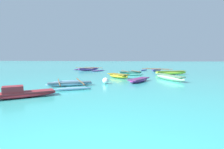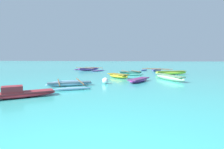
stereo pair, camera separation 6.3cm
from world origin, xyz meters
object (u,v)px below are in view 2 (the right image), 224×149
moored_boat_3 (130,73)px  moored_boat_8 (169,77)px  moored_boat_0 (70,84)px  mooring_buoy_1 (105,81)px  moored_boat_5 (89,69)px  moored_boat_6 (20,93)px  moored_boat_7 (157,70)px  moored_boat_4 (118,76)px  moored_boat_2 (139,80)px  moored_boat_1 (171,72)px

moored_boat_3 → moored_boat_8: size_ratio=0.98×
moored_boat_0 → mooring_buoy_1: mooring_buoy_1 is taller
mooring_buoy_1 → moored_boat_5: bearing=114.4°
moored_boat_5 → moored_boat_8: size_ratio=1.35×
moored_boat_5 → moored_boat_6: 18.94m
moored_boat_7 → moored_boat_3: bearing=178.0°
moored_boat_5 → moored_boat_3: bearing=-94.4°
moored_boat_0 → moored_boat_5: (-3.85, 14.84, 0.07)m
moored_boat_8 → moored_boat_4: bearing=-127.2°
moored_boat_2 → mooring_buoy_1: 2.89m
moored_boat_0 → moored_boat_6: (-0.75, -3.84, 0.05)m
moored_boat_4 → mooring_buoy_1: size_ratio=5.50×
mooring_buoy_1 → moored_boat_1: bearing=57.2°
moored_boat_8 → mooring_buoy_1: (-4.97, -3.29, -0.03)m
moored_boat_8 → moored_boat_3: bearing=-168.7°
moored_boat_8 → moored_boat_0: bearing=-83.0°
moored_boat_0 → moored_boat_7: bearing=36.4°
moored_boat_2 → moored_boat_3: 6.81m
moored_boat_5 → moored_boat_6: bearing=-139.3°
moored_boat_6 → moored_boat_0: bearing=37.7°
moored_boat_1 → moored_boat_8: moored_boat_8 is taller
moored_boat_2 → moored_boat_3: size_ratio=0.77×
moored_boat_1 → moored_boat_8: 5.73m
moored_boat_1 → moored_boat_5: bearing=137.1°
moored_boat_2 → mooring_buoy_1: bearing=145.3°
moored_boat_4 → moored_boat_7: moored_boat_4 is taller
moored_boat_0 → moored_boat_6: size_ratio=1.49×
moored_boat_3 → moored_boat_8: bearing=-75.5°
moored_boat_4 → moored_boat_5: (-6.27, 9.17, 0.00)m
mooring_buoy_1 → moored_boat_8: bearing=33.5°
moored_boat_5 → moored_boat_7: moored_boat_5 is taller
moored_boat_8 → moored_boat_6: bearing=-69.5°
moored_boat_2 → moored_boat_4: bearing=62.8°
moored_boat_3 → moored_boat_7: (3.37, 5.84, -0.01)m
moored_boat_2 → moored_boat_4: (-2.15, 2.53, 0.06)m
moored_boat_8 → mooring_buoy_1: size_ratio=8.30×
moored_boat_7 → moored_boat_2: bearing=-160.8°
moored_boat_0 → moored_boat_1: bearing=22.1°
moored_boat_4 → moored_boat_7: bearing=108.2°
moored_boat_4 → mooring_buoy_1: mooring_buoy_1 is taller
moored_boat_6 → moored_boat_7: size_ratio=0.58×
moored_boat_3 → moored_boat_8: moored_boat_8 is taller
moored_boat_2 → mooring_buoy_1: (-2.42, -1.57, 0.07)m
moored_boat_4 → moored_boat_7: (4.11, 9.98, -0.05)m
moored_boat_1 → moored_boat_7: bearing=82.5°
moored_boat_5 → moored_boat_6: moored_boat_6 is taller
moored_boat_2 → moored_boat_3: moored_boat_3 is taller
moored_boat_5 → moored_boat_8: (10.97, -9.98, 0.03)m
moored_boat_7 → moored_boat_8: size_ratio=1.28×
moored_boat_2 → moored_boat_5: moored_boat_5 is taller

